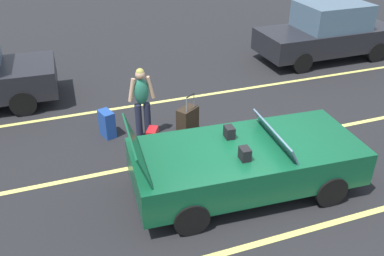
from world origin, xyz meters
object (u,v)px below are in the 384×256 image
Objects in this scene: suitcase_medium_bright at (107,124)px; parked_sedan_near at (328,32)px; suitcase_small_carryon at (153,139)px; convertible_car at (256,161)px; traveler_person at (142,100)px; suitcase_large_black at (187,123)px.

suitcase_medium_bright is 0.14× the size of parked_sedan_near.
suitcase_medium_bright is 1.24× the size of suitcase_small_carryon.
traveler_person is (-1.51, 2.49, 0.34)m from convertible_car.
traveler_person is (-0.05, 0.59, 0.68)m from suitcase_small_carryon.
convertible_car reaches higher than suitcase_medium_bright.
suitcase_small_carryon is (0.82, -0.89, -0.06)m from suitcase_medium_bright.
parked_sedan_near is (5.97, 3.32, 0.52)m from suitcase_large_black.
parked_sedan_near is at bearing -94.20° from suitcase_large_black.
suitcase_large_black is at bearing -39.16° from suitcase_medium_bright.
parked_sedan_near is at bearing 112.73° from traveler_person.
suitcase_large_black is 1.82m from suitcase_medium_bright.
suitcase_large_black is (-0.59, 2.12, -0.22)m from convertible_car.
traveler_person reaches higher than suitcase_small_carryon.
traveler_person is 7.49m from parked_sedan_near.
convertible_car is 3.94× the size of suitcase_large_black.
suitcase_small_carryon is 7.72m from parked_sedan_near.
suitcase_medium_bright is at bearing 160.67° from suitcase_small_carryon.
parked_sedan_near is (6.83, 3.54, 0.64)m from suitcase_small_carryon.
traveler_person is at bearing 122.90° from suitcase_small_carryon.
suitcase_medium_bright is at bearing 132.90° from convertible_car.
traveler_person is at bearing 34.56° from suitcase_large_black.
traveler_person reaches higher than suitcase_medium_bright.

